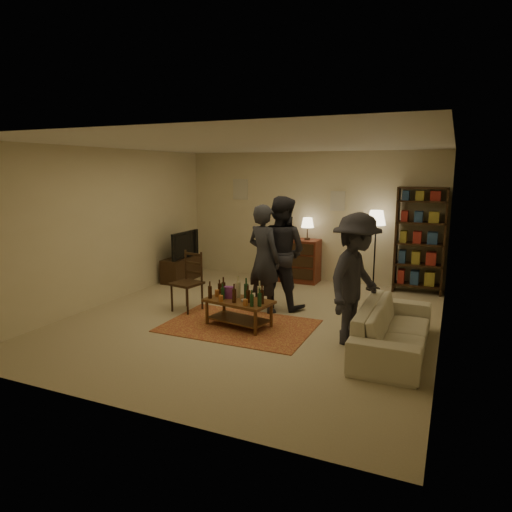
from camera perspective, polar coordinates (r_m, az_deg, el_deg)
The scene contains 13 objects.
floor at distance 7.25m, azimuth -0.57°, elevation -7.97°, with size 6.00×6.00×0.00m, color #C6B793.
room_shell at distance 9.89m, azimuth 3.08°, elevation 7.73°, with size 6.00×6.00×6.00m.
rug at distance 6.98m, azimuth -2.15°, elevation -8.70°, with size 2.20×1.50×0.01m, color maroon.
coffee_table at distance 6.87m, azimuth -2.20°, elevation -5.74°, with size 1.08×0.71×0.75m.
dining_chair at distance 7.70m, azimuth -8.35°, elevation -2.86°, with size 0.51×0.51×1.01m.
tv_stand at distance 9.83m, azimuth -9.32°, elevation -0.83°, with size 0.40×1.00×1.06m.
dresser at distance 9.65m, azimuth 4.98°, elevation -0.38°, with size 1.00×0.50×1.36m.
bookshelf at distance 9.16m, azimuth 19.79°, elevation 1.97°, with size 0.90×0.34×2.02m.
floor_lamp at distance 9.08m, azimuth 14.78°, elevation 3.99°, with size 0.36×0.36×1.56m.
sofa at distance 6.24m, azimuth 16.82°, elevation -8.66°, with size 2.08×0.81×0.61m, color beige.
person_left at distance 7.48m, azimuth 0.99°, elevation -0.34°, with size 0.65×0.43×1.78m, color #26262D.
person_right at distance 7.71m, azimuth 3.10°, elevation 0.43°, with size 0.92×0.72×1.90m, color #23232A.
person_by_sofa at distance 6.19m, azimuth 12.35°, elevation -2.92°, with size 1.15×0.66×1.78m, color #2B2A32.
Camera 1 is at (2.82, -6.27, 2.32)m, focal length 32.00 mm.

